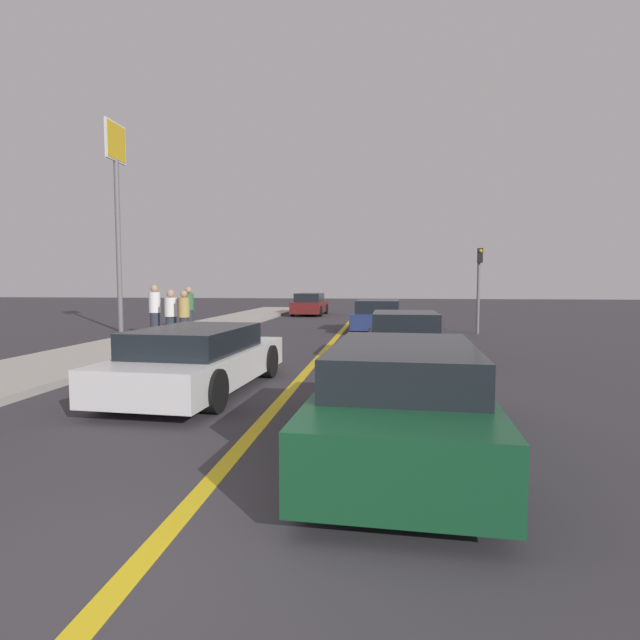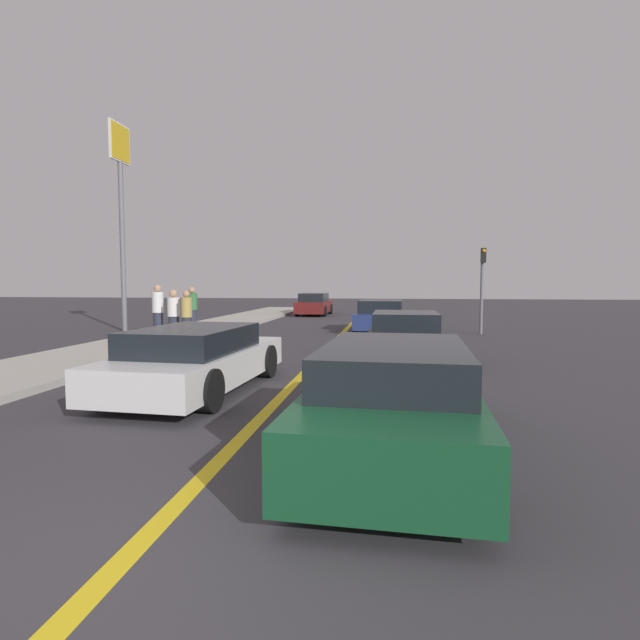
{
  "view_description": "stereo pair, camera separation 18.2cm",
  "coord_description": "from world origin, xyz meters",
  "px_view_note": "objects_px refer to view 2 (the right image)",
  "views": [
    {
      "loc": [
        1.69,
        -3.18,
        1.97
      ],
      "look_at": [
        0.13,
        9.06,
        1.05
      ],
      "focal_mm": 28.0,
      "sensor_mm": 36.0,
      "label": 1
    },
    {
      "loc": [
        1.87,
        -3.16,
        1.97
      ],
      "look_at": [
        0.13,
        9.06,
        1.05
      ],
      "focal_mm": 28.0,
      "sensor_mm": 36.0,
      "label": 2
    }
  ],
  "objects_px": {
    "car_far_distant": "(405,337)",
    "roadside_sign": "(121,185)",
    "car_oncoming_far": "(314,305)",
    "pedestrian_far_standing": "(158,309)",
    "traffic_light": "(482,281)",
    "car_parked_left_lot": "(381,316)",
    "pedestrian_mid_group": "(174,313)",
    "car_ahead_center": "(197,359)",
    "pedestrian_near_curb": "(187,314)",
    "pedestrian_by_sign": "(192,307)",
    "car_near_right_lane": "(394,397)"
  },
  "relations": [
    {
      "from": "roadside_sign",
      "to": "car_ahead_center",
      "type": "bearing_deg",
      "value": -54.92
    },
    {
      "from": "car_near_right_lane",
      "to": "car_oncoming_far",
      "type": "distance_m",
      "value": 24.91
    },
    {
      "from": "car_far_distant",
      "to": "car_oncoming_far",
      "type": "relative_size",
      "value": 0.9
    },
    {
      "from": "car_oncoming_far",
      "to": "roadside_sign",
      "type": "xyz_separation_m",
      "value": [
        -6.09,
        -11.32,
        5.23
      ]
    },
    {
      "from": "car_far_distant",
      "to": "traffic_light",
      "type": "height_order",
      "value": "traffic_light"
    },
    {
      "from": "car_ahead_center",
      "to": "car_oncoming_far",
      "type": "bearing_deg",
      "value": 96.47
    },
    {
      "from": "car_far_distant",
      "to": "roadside_sign",
      "type": "bearing_deg",
      "value": 151.63
    },
    {
      "from": "car_near_right_lane",
      "to": "car_ahead_center",
      "type": "xyz_separation_m",
      "value": [
        -3.55,
        2.8,
        -0.05
      ]
    },
    {
      "from": "car_oncoming_far",
      "to": "pedestrian_near_curb",
      "type": "height_order",
      "value": "pedestrian_near_curb"
    },
    {
      "from": "pedestrian_mid_group",
      "to": "traffic_light",
      "type": "height_order",
      "value": "traffic_light"
    },
    {
      "from": "car_near_right_lane",
      "to": "car_oncoming_far",
      "type": "bearing_deg",
      "value": 103.65
    },
    {
      "from": "pedestrian_mid_group",
      "to": "roadside_sign",
      "type": "height_order",
      "value": "roadside_sign"
    },
    {
      "from": "car_parked_left_lot",
      "to": "traffic_light",
      "type": "bearing_deg",
      "value": -5.67
    },
    {
      "from": "car_near_right_lane",
      "to": "pedestrian_by_sign",
      "type": "bearing_deg",
      "value": 123.12
    },
    {
      "from": "pedestrian_mid_group",
      "to": "pedestrian_by_sign",
      "type": "height_order",
      "value": "pedestrian_by_sign"
    },
    {
      "from": "car_parked_left_lot",
      "to": "pedestrian_far_standing",
      "type": "distance_m",
      "value": 8.64
    },
    {
      "from": "car_far_distant",
      "to": "pedestrian_by_sign",
      "type": "relative_size",
      "value": 2.33
    },
    {
      "from": "traffic_light",
      "to": "pedestrian_mid_group",
      "type": "bearing_deg",
      "value": -163.48
    },
    {
      "from": "pedestrian_near_curb",
      "to": "pedestrian_far_standing",
      "type": "bearing_deg",
      "value": 145.7
    },
    {
      "from": "car_near_right_lane",
      "to": "roadside_sign",
      "type": "relative_size",
      "value": 0.58
    },
    {
      "from": "car_oncoming_far",
      "to": "pedestrian_mid_group",
      "type": "relative_size",
      "value": 2.68
    },
    {
      "from": "pedestrian_mid_group",
      "to": "traffic_light",
      "type": "bearing_deg",
      "value": 16.52
    },
    {
      "from": "pedestrian_near_curb",
      "to": "pedestrian_mid_group",
      "type": "xyz_separation_m",
      "value": [
        -0.66,
        0.43,
        0.0
      ]
    },
    {
      "from": "roadside_sign",
      "to": "pedestrian_by_sign",
      "type": "bearing_deg",
      "value": 25.42
    },
    {
      "from": "car_parked_left_lot",
      "to": "pedestrian_mid_group",
      "type": "bearing_deg",
      "value": -149.11
    },
    {
      "from": "car_far_distant",
      "to": "traffic_light",
      "type": "relative_size",
      "value": 1.18
    },
    {
      "from": "car_oncoming_far",
      "to": "pedestrian_far_standing",
      "type": "distance_m",
      "value": 13.66
    },
    {
      "from": "car_far_distant",
      "to": "pedestrian_far_standing",
      "type": "relative_size",
      "value": 2.2
    },
    {
      "from": "car_far_distant",
      "to": "roadside_sign",
      "type": "xyz_separation_m",
      "value": [
        -11.13,
        6.17,
        5.26
      ]
    },
    {
      "from": "car_oncoming_far",
      "to": "roadside_sign",
      "type": "bearing_deg",
      "value": -117.35
    },
    {
      "from": "car_oncoming_far",
      "to": "pedestrian_mid_group",
      "type": "distance_m",
      "value": 14.05
    },
    {
      "from": "car_far_distant",
      "to": "traffic_light",
      "type": "bearing_deg",
      "value": 66.86
    },
    {
      "from": "pedestrian_near_curb",
      "to": "pedestrian_by_sign",
      "type": "height_order",
      "value": "pedestrian_by_sign"
    },
    {
      "from": "pedestrian_far_standing",
      "to": "pedestrian_near_curb",
      "type": "bearing_deg",
      "value": -34.3
    },
    {
      "from": "car_oncoming_far",
      "to": "pedestrian_far_standing",
      "type": "height_order",
      "value": "pedestrian_far_standing"
    },
    {
      "from": "pedestrian_near_curb",
      "to": "car_near_right_lane",
      "type": "bearing_deg",
      "value": -56.04
    },
    {
      "from": "pedestrian_by_sign",
      "to": "roadside_sign",
      "type": "height_order",
      "value": "roadside_sign"
    },
    {
      "from": "car_oncoming_far",
      "to": "pedestrian_mid_group",
      "type": "height_order",
      "value": "pedestrian_mid_group"
    },
    {
      "from": "car_far_distant",
      "to": "pedestrian_mid_group",
      "type": "height_order",
      "value": "pedestrian_mid_group"
    },
    {
      "from": "car_near_right_lane",
      "to": "car_parked_left_lot",
      "type": "xyz_separation_m",
      "value": [
        -0.45,
        14.53,
        -0.02
      ]
    },
    {
      "from": "pedestrian_mid_group",
      "to": "pedestrian_by_sign",
      "type": "distance_m",
      "value": 3.68
    },
    {
      "from": "car_oncoming_far",
      "to": "pedestrian_mid_group",
      "type": "xyz_separation_m",
      "value": [
        -2.86,
        -13.75,
        0.28
      ]
    },
    {
      "from": "roadside_sign",
      "to": "car_near_right_lane",
      "type": "bearing_deg",
      "value": -50.56
    },
    {
      "from": "pedestrian_far_standing",
      "to": "traffic_light",
      "type": "xyz_separation_m",
      "value": [
        11.86,
        2.63,
        1.05
      ]
    },
    {
      "from": "car_parked_left_lot",
      "to": "car_far_distant",
      "type": "bearing_deg",
      "value": -81.53
    },
    {
      "from": "pedestrian_far_standing",
      "to": "car_oncoming_far",
      "type": "bearing_deg",
      "value": 74.07
    },
    {
      "from": "car_parked_left_lot",
      "to": "roadside_sign",
      "type": "xyz_separation_m",
      "value": [
        -10.36,
        -1.39,
        5.25
      ]
    },
    {
      "from": "car_oncoming_far",
      "to": "roadside_sign",
      "type": "relative_size",
      "value": 0.52
    },
    {
      "from": "car_ahead_center",
      "to": "pedestrian_mid_group",
      "type": "bearing_deg",
      "value": 120.38
    },
    {
      "from": "pedestrian_near_curb",
      "to": "traffic_light",
      "type": "relative_size",
      "value": 0.48
    }
  ]
}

